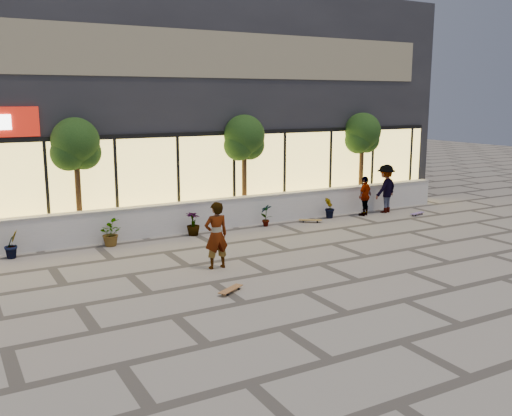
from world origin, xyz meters
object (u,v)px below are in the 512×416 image
skater_right_far (386,189)px  skateboard_right_near (310,220)px  skater_center (216,235)px  tree_midwest (76,147)px  skater_right_near (365,196)px  tree_mideast (244,140)px  tree_east (362,136)px  skateboard_center (231,289)px  skateboard_right_far (417,213)px

skater_right_far → skateboard_right_near: bearing=-17.6°
skater_center → tree_midwest: bearing=-62.1°
skater_right_near → skater_right_far: skater_right_far is taller
tree_mideast → skateboard_right_near: tree_mideast is taller
tree_east → skater_right_near: tree_east is taller
skater_right_far → skateboard_center: 11.19m
skater_center → skateboard_right_far: skater_center is taller
skater_right_near → skateboard_right_far: bearing=128.5°
tree_midwest → skateboard_right_far: size_ratio=4.97×
tree_mideast → skater_right_near: tree_mideast is taller
skater_right_near → skateboard_center: 10.18m
tree_east → tree_mideast: bearing=180.0°
tree_midwest → skater_right_far: 11.87m
skateboard_center → tree_midwest: bearing=75.0°
tree_mideast → skateboard_center: bearing=-120.4°
skater_center → skateboard_right_near: bearing=-145.8°
skater_center → skater_right_far: skater_right_far is taller
skater_right_far → skater_right_near: bearing=-14.6°
tree_east → skater_right_far: tree_east is taller
skateboard_right_near → tree_mideast: bearing=176.6°
skater_center → skater_right_far: 9.82m
tree_midwest → skater_right_near: bearing=-8.1°
skater_right_near → skateboard_right_far: skater_right_near is taller
tree_midwest → skater_right_far: bearing=-6.9°
skater_right_far → skateboard_right_far: (0.73, -1.06, -0.88)m
tree_east → skater_right_far: (0.11, -1.40, -2.02)m
tree_east → skater_right_near: bearing=-123.9°
tree_midwest → skateboard_right_near: tree_midwest is taller
tree_east → skateboard_right_near: size_ratio=4.83×
skateboard_center → skateboard_right_near: skateboard_right_near is taller
tree_midwest → skater_center: bearing=-63.6°
skater_right_far → skateboard_center: skater_right_far is taller
skateboard_center → skateboard_right_near: 8.11m
tree_east → skateboard_right_near: bearing=-157.1°
skater_right_near → skateboard_center: skater_right_near is taller
tree_midwest → skater_center: (2.48, -5.00, -2.08)m
skater_right_far → skateboard_right_near: (-3.67, -0.10, -0.88)m
tree_east → skater_right_far: bearing=-85.3°
tree_midwest → skateboard_center: (1.93, -6.94, -2.91)m
skateboard_right_far → skater_right_far: bearing=111.0°
skater_center → skateboard_center: (-0.55, -1.94, -0.83)m
skater_center → tree_east: bearing=-149.4°
tree_midwest → skateboard_right_far: tree_midwest is taller
skater_right_far → skateboard_right_near: skater_right_far is taller
skater_right_near → skater_right_far: 1.13m
skateboard_center → tree_mideast: bearing=29.1°
skateboard_center → skateboard_right_near: bearing=11.6°
tree_mideast → skater_right_far: (5.61, -1.40, -2.02)m
skateboard_right_far → skateboard_center: bearing=-170.5°
skater_center → skater_right_near: (8.02, 3.51, -0.14)m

